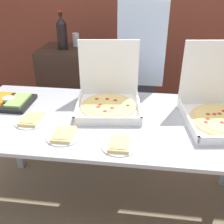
{
  "coord_description": "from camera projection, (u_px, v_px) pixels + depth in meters",
  "views": [
    {
      "loc": [
        0.19,
        -1.52,
        1.75
      ],
      "look_at": [
        0.0,
        0.0,
        0.91
      ],
      "focal_mm": 42.0,
      "sensor_mm": 36.0,
      "label": 1
    }
  ],
  "objects": [
    {
      "name": "paper_plate_front_center",
      "position": [
        31.0,
        120.0,
        1.73
      ],
      "size": [
        0.22,
        0.22,
        0.03
      ],
      "color": "white",
      "rests_on": "buffet_table"
    },
    {
      "name": "brick_wall_behind",
      "position": [
        131.0,
        3.0,
        2.99
      ],
      "size": [
        10.0,
        0.06,
        2.8
      ],
      "color": "brown",
      "rests_on": "ground_plane"
    },
    {
      "name": "paper_plate_front_right",
      "position": [
        64.0,
        135.0,
        1.57
      ],
      "size": [
        0.22,
        0.22,
        0.03
      ],
      "color": "white",
      "rests_on": "buffet_table"
    },
    {
      "name": "person_guest_plaid",
      "position": [
        140.0,
        72.0,
        2.37
      ],
      "size": [
        0.4,
        0.22,
        1.76
      ],
      "rotation": [
        0.0,
        0.0,
        3.14
      ],
      "color": "#2D2D38",
      "rests_on": "ground_plane"
    },
    {
      "name": "paper_plate_front_left",
      "position": [
        119.0,
        144.0,
        1.49
      ],
      "size": [
        0.22,
        0.22,
        0.03
      ],
      "color": "white",
      "rests_on": "buffet_table"
    },
    {
      "name": "veggie_tray",
      "position": [
        9.0,
        102.0,
        1.95
      ],
      "size": [
        0.33,
        0.28,
        0.05
      ],
      "color": "black",
      "rests_on": "buffet_table"
    },
    {
      "name": "soda_can_silver",
      "position": [
        76.0,
        40.0,
        2.57
      ],
      "size": [
        0.07,
        0.07,
        0.12
      ],
      "color": "silver",
      "rests_on": "sideboard_podium"
    },
    {
      "name": "buffet_table",
      "position": [
        112.0,
        131.0,
        1.82
      ],
      "size": [
        2.03,
        0.91,
        0.86
      ],
      "color": "#A8AAB2",
      "rests_on": "ground_plane"
    },
    {
      "name": "pizza_box_far_left",
      "position": [
        222.0,
        108.0,
        1.72
      ],
      "size": [
        0.55,
        0.56,
        0.48
      ],
      "rotation": [
        0.0,
        0.0,
        0.13
      ],
      "color": "white",
      "rests_on": "buffet_table"
    },
    {
      "name": "pizza_box_near_right",
      "position": [
        108.0,
        96.0,
        1.89
      ],
      "size": [
        0.5,
        0.51,
        0.44
      ],
      "rotation": [
        0.0,
        0.0,
        0.12
      ],
      "color": "white",
      "rests_on": "buffet_table"
    },
    {
      "name": "soda_bottle",
      "position": [
        62.0,
        33.0,
        2.43
      ],
      "size": [
        0.1,
        0.1,
        0.35
      ],
      "color": "black",
      "rests_on": "sideboard_podium"
    },
    {
      "name": "sideboard_podium",
      "position": [
        77.0,
        99.0,
        2.78
      ],
      "size": [
        0.66,
        0.45,
        1.07
      ],
      "color": "black",
      "rests_on": "ground_plane"
    },
    {
      "name": "ground_plane",
      "position": [
        112.0,
        207.0,
        2.18
      ],
      "size": [
        16.0,
        16.0,
        0.0
      ],
      "primitive_type": "plane",
      "color": "#847056"
    }
  ]
}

